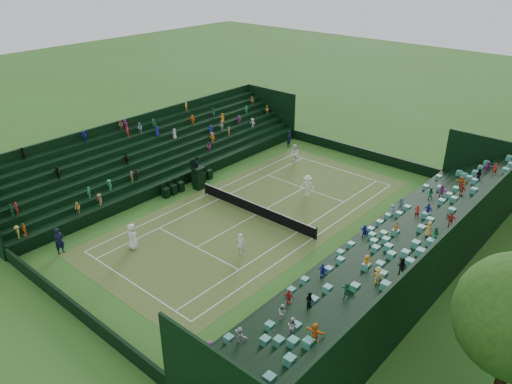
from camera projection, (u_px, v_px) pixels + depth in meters
The scene contains 17 objects.
ground at pixel (256, 215), 39.51m from camera, with size 160.00×160.00×0.00m, color #35601E.
court_surface at pixel (256, 215), 39.51m from camera, with size 12.97×26.77×0.01m, color #2F6F25.
perimeter_wall_north at pixel (360, 152), 50.01m from camera, with size 17.17×0.20×1.00m, color black.
perimeter_wall_south at pixel (74, 308), 28.56m from camera, with size 17.17×0.20×1.00m, color black.
perimeter_wall_east at pixel (349, 247), 34.29m from camera, with size 0.20×31.77×1.00m, color black.
perimeter_wall_west at pixel (184, 179), 44.28m from camera, with size 0.20×31.77×1.00m, color black.
north_grandstand at pixel (407, 257), 31.36m from camera, with size 6.60×32.00×4.90m.
south_grandstand at pixel (153, 157), 46.28m from camera, with size 6.60×32.00×4.90m.
tennis_net at pixel (256, 209), 39.27m from camera, with size 11.67×0.10×1.06m.
umpire_chair at pixel (198, 175), 43.17m from camera, with size 0.96×0.96×3.03m.
courtside_chairs at pixel (188, 183), 43.72m from camera, with size 0.57×5.54×1.24m.
player_near_west at pixel (132, 237), 34.68m from camera, with size 0.95×0.62×1.94m, color white.
player_near_east at pixel (241, 244), 34.06m from camera, with size 0.61×0.40×1.68m, color white.
player_far_west at pixel (295, 154), 48.49m from camera, with size 0.92×0.72×1.89m, color white.
player_far_east at pixel (307, 186), 42.04m from camera, with size 1.23×0.71×1.91m, color white.
line_judge_north at pixel (289, 139), 52.40m from camera, with size 0.65×0.43×1.79m, color black.
line_judge_south at pixel (59, 241), 34.16m from camera, with size 0.71×0.46×1.93m, color black.
Camera 1 is at (22.74, -26.08, 19.16)m, focal length 35.00 mm.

